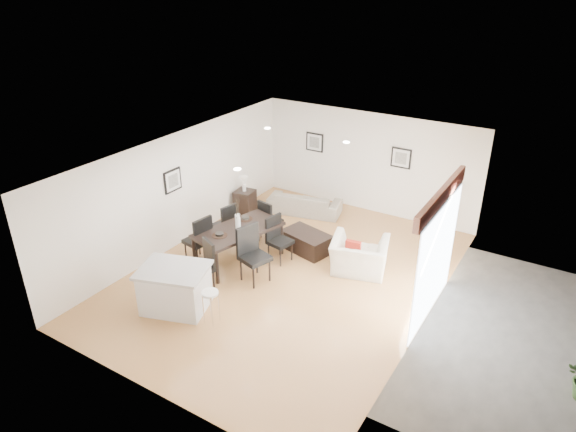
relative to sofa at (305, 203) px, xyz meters
The scene contains 26 objects.
ground 3.22m from the sofa, 66.08° to the right, with size 8.00×8.00×0.00m, color #B07F48.
wall_back 1.99m from the sofa, 39.51° to the left, with size 6.00×0.04×2.70m, color white.
wall_front 7.13m from the sofa, 79.38° to the right, with size 6.00×0.04×2.70m, color white.
wall_left 3.55m from the sofa, 120.14° to the right, with size 0.04×8.00×2.70m, color white.
wall_right 5.31m from the sofa, 34.26° to the right, with size 0.04×8.00×2.70m, color white.
ceiling 4.01m from the sofa, 66.08° to the right, with size 6.00×8.00×0.02m, color white.
sofa is the anchor object (origin of this frame).
armchair 3.20m from the sofa, 38.43° to the right, with size 1.19×1.04×0.77m, color beige.
dining_table 3.01m from the sofa, 89.74° to the right, with size 1.46×2.14×0.81m.
dining_chair_wnear 3.56m from the sofa, 100.92° to the right, with size 0.58×0.58×1.13m.
dining_chair_wfar 2.61m from the sofa, 105.14° to the right, with size 0.57×0.57×1.05m.
dining_chair_enear 3.52m from the sofa, 78.57° to the right, with size 0.68×0.68×1.22m.
dining_chair_efar 2.59m from the sofa, 74.07° to the right, with size 0.55×0.55×1.05m.
dining_chair_head 4.21m from the sofa, 89.27° to the right, with size 0.63×0.63×1.05m.
dining_chair_foot 1.78m from the sofa, 90.14° to the right, with size 0.53×0.53×1.00m.
vase 3.09m from the sofa, 89.74° to the right, with size 0.78×1.28×0.72m.
coffee_table 2.07m from the sofa, 58.77° to the right, with size 1.12×0.67×0.45m, color black.
side_table 1.61m from the sofa, 147.48° to the right, with size 0.48×0.48×0.65m, color black.
table_lamp 1.73m from the sofa, 147.48° to the right, with size 0.22×0.22×0.41m.
cushion 3.20m from the sofa, 41.21° to the right, with size 0.33×0.10×0.33m, color maroon.
kitchen_island 5.07m from the sofa, 89.57° to the right, with size 1.52×1.33×0.89m.
bar_stool 5.16m from the sofa, 79.72° to the right, with size 0.31×0.31×0.68m.
framed_print_back_left 1.74m from the sofa, 106.11° to the left, with size 0.52×0.04×0.52m.
framed_print_back_right 2.79m from the sofa, 25.34° to the left, with size 0.52×0.04×0.52m.
framed_print_left_wall 3.80m from the sofa, 118.10° to the right, with size 0.04×0.52×0.52m.
sliding_door 5.19m from the sofa, 31.71° to the right, with size 0.12×2.70×2.57m.
Camera 1 is at (4.91, -8.03, 5.99)m, focal length 32.00 mm.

